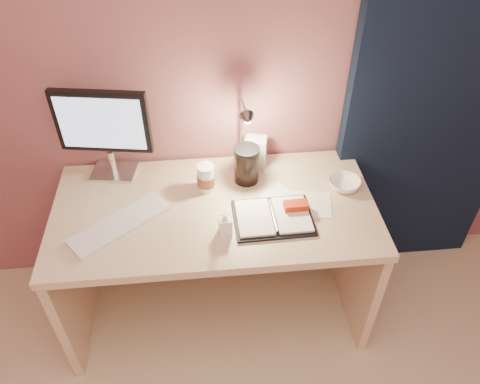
{
  "coord_description": "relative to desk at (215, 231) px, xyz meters",
  "views": [
    {
      "loc": [
        -0.03,
        -0.1,
        2.12
      ],
      "look_at": [
        0.11,
        1.33,
        0.85
      ],
      "focal_mm": 35.0,
      "sensor_mm": 36.0,
      "label": 1
    }
  ],
  "objects": [
    {
      "name": "bowl",
      "position": [
        0.59,
        -0.0,
        0.25
      ],
      "size": [
        0.15,
        0.15,
        0.05
      ],
      "primitive_type": "imported",
      "rotation": [
        0.0,
        0.0,
        0.02
      ],
      "color": "white",
      "rests_on": "desk"
    },
    {
      "name": "planner",
      "position": [
        0.25,
        -0.17,
        0.24
      ],
      "size": [
        0.33,
        0.25,
        0.05
      ],
      "rotation": [
        0.0,
        0.0,
        0.02
      ],
      "color": "black",
      "rests_on": "desk"
    },
    {
      "name": "monitor",
      "position": [
        -0.45,
        0.2,
        0.49
      ],
      "size": [
        0.41,
        0.18,
        0.44
      ],
      "rotation": [
        0.0,
        0.0,
        -0.17
      ],
      "color": "silver",
      "rests_on": "desk"
    },
    {
      "name": "room",
      "position": [
        0.95,
        0.24,
        0.63
      ],
      "size": [
        3.5,
        3.5,
        3.5
      ],
      "color": "#C6B28E",
      "rests_on": "ground"
    },
    {
      "name": "dark_jar",
      "position": [
        0.16,
        0.09,
        0.31
      ],
      "size": [
        0.11,
        0.11,
        0.16
      ],
      "primitive_type": "cylinder",
      "color": "black",
      "rests_on": "desk"
    },
    {
      "name": "desk",
      "position": [
        0.0,
        0.0,
        0.0
      ],
      "size": [
        1.4,
        0.7,
        0.73
      ],
      "color": "beige",
      "rests_on": "ground"
    },
    {
      "name": "lotion_bottle",
      "position": [
        0.04,
        -0.23,
        0.28
      ],
      "size": [
        0.05,
        0.06,
        0.11
      ],
      "primitive_type": "imported",
      "rotation": [
        0.0,
        0.0,
        0.09
      ],
      "color": "white",
      "rests_on": "desk"
    },
    {
      "name": "product_box",
      "position": [
        0.21,
        0.21,
        0.3
      ],
      "size": [
        0.12,
        0.1,
        0.15
      ],
      "primitive_type": "cube",
      "rotation": [
        0.0,
        0.0,
        -0.24
      ],
      "color": "#B4B3AF",
      "rests_on": "desk"
    },
    {
      "name": "keyboard",
      "position": [
        -0.39,
        -0.15,
        0.23
      ],
      "size": [
        0.42,
        0.37,
        0.02
      ],
      "primitive_type": "cube",
      "rotation": [
        0.0,
        0.0,
        0.66
      ],
      "color": "white",
      "rests_on": "desk"
    },
    {
      "name": "paper_a",
      "position": [
        0.29,
        -0.03,
        0.23
      ],
      "size": [
        0.18,
        0.18,
        0.0
      ],
      "primitive_type": "cube",
      "rotation": [
        0.0,
        0.0,
        0.68
      ],
      "color": "white",
      "rests_on": "desk"
    },
    {
      "name": "desk_lamp",
      "position": [
        0.14,
        0.14,
        0.45
      ],
      "size": [
        0.09,
        0.22,
        0.36
      ],
      "rotation": [
        0.0,
        0.0,
        0.07
      ],
      "color": "silver",
      "rests_on": "desk"
    },
    {
      "name": "paper_b",
      "position": [
        0.42,
        -0.1,
        0.23
      ],
      "size": [
        0.19,
        0.19,
        0.0
      ],
      "primitive_type": "cube",
      "rotation": [
        0.0,
        0.0,
        -0.16
      ],
      "color": "white",
      "rests_on": "desk"
    },
    {
      "name": "coffee_cup",
      "position": [
        -0.03,
        0.05,
        0.29
      ],
      "size": [
        0.08,
        0.08,
        0.13
      ],
      "color": "white",
      "rests_on": "desk"
    }
  ]
}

